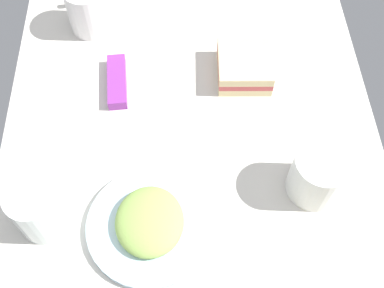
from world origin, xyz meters
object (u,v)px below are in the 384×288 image
Objects in this scene: glass_of_milk at (40,210)px; snack_bar at (117,82)px; plate_of_food at (150,223)px; sandwich_main at (244,66)px; coffee_mug_milky at (89,8)px; coffee_mug_black at (319,174)px.

glass_of_milk is 0.82× the size of snack_bar.
sandwich_main is (-29.29, 17.03, 0.80)cm from plate_of_food.
plate_of_food is 16.17cm from glass_of_milk.
coffee_mug_milky is 0.96× the size of sandwich_main.
coffee_mug_black is (-5.59, 25.74, 2.99)cm from plate_of_food.
plate_of_food is at bearing -30.18° from sandwich_main.
snack_bar is at bearing 19.94° from coffee_mug_milky.
coffee_mug_milky is 41.17cm from glass_of_milk.
coffee_mug_milky reaches higher than coffee_mug_black.
snack_bar is (15.09, 5.47, -3.75)cm from coffee_mug_milky.
coffee_mug_black is 41.78cm from glass_of_milk.
plate_of_food is 1.83× the size of coffee_mug_milky.
sandwich_main is 1.19× the size of glass_of_milk.
glass_of_milk reaches higher than coffee_mug_black.
snack_bar is at bearing 159.22° from glass_of_milk.
coffee_mug_milky is 1.15× the size of glass_of_milk.
sandwich_main reaches higher than snack_bar.
glass_of_milk is 27.79cm from snack_bar.
plate_of_food is 44.36cm from coffee_mug_milky.
snack_bar is (-25.84, 9.80, -2.97)cm from glass_of_milk.
glass_of_milk is (40.93, -4.33, -0.78)cm from coffee_mug_milky.
plate_of_food is at bearing 83.63° from glass_of_milk.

